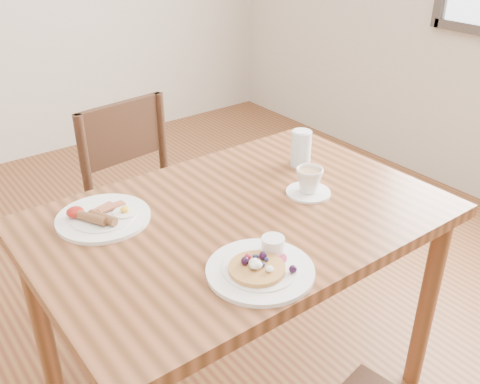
{
  "coord_description": "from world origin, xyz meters",
  "views": [
    {
      "loc": [
        -0.82,
        -1.08,
        1.56
      ],
      "look_at": [
        0.0,
        0.0,
        0.82
      ],
      "focal_mm": 40.0,
      "sensor_mm": 36.0,
      "label": 1
    }
  ],
  "objects_px": {
    "pancake_plate": "(261,267)",
    "breakfast_plate": "(102,217)",
    "water_glass": "(301,148)",
    "teacup_saucer": "(309,182)",
    "dining_table": "(240,241)",
    "chair_far": "(148,203)"
  },
  "relations": [
    {
      "from": "dining_table",
      "to": "pancake_plate",
      "type": "relative_size",
      "value": 4.44
    },
    {
      "from": "chair_far",
      "to": "breakfast_plate",
      "type": "height_order",
      "value": "chair_far"
    },
    {
      "from": "dining_table",
      "to": "water_glass",
      "type": "relative_size",
      "value": 9.67
    },
    {
      "from": "pancake_plate",
      "to": "breakfast_plate",
      "type": "height_order",
      "value": "pancake_plate"
    },
    {
      "from": "breakfast_plate",
      "to": "water_glass",
      "type": "bearing_deg",
      "value": -5.81
    },
    {
      "from": "chair_far",
      "to": "pancake_plate",
      "type": "distance_m",
      "value": 0.94
    },
    {
      "from": "teacup_saucer",
      "to": "water_glass",
      "type": "relative_size",
      "value": 1.13
    },
    {
      "from": "teacup_saucer",
      "to": "pancake_plate",
      "type": "bearing_deg",
      "value": -149.21
    },
    {
      "from": "dining_table",
      "to": "pancake_plate",
      "type": "distance_m",
      "value": 0.31
    },
    {
      "from": "chair_far",
      "to": "teacup_saucer",
      "type": "xyz_separation_m",
      "value": [
        0.23,
        -0.66,
        0.3
      ]
    },
    {
      "from": "water_glass",
      "to": "pancake_plate",
      "type": "bearing_deg",
      "value": -141.67
    },
    {
      "from": "water_glass",
      "to": "breakfast_plate",
      "type": "bearing_deg",
      "value": 174.19
    },
    {
      "from": "chair_far",
      "to": "water_glass",
      "type": "height_order",
      "value": "chair_far"
    },
    {
      "from": "pancake_plate",
      "to": "water_glass",
      "type": "height_order",
      "value": "water_glass"
    },
    {
      "from": "dining_table",
      "to": "breakfast_plate",
      "type": "height_order",
      "value": "breakfast_plate"
    },
    {
      "from": "teacup_saucer",
      "to": "water_glass",
      "type": "distance_m",
      "value": 0.21
    },
    {
      "from": "chair_far",
      "to": "pancake_plate",
      "type": "xyz_separation_m",
      "value": [
        -0.14,
        -0.88,
        0.27
      ]
    },
    {
      "from": "dining_table",
      "to": "teacup_saucer",
      "type": "distance_m",
      "value": 0.28
    },
    {
      "from": "water_glass",
      "to": "dining_table",
      "type": "bearing_deg",
      "value": -159.72
    },
    {
      "from": "dining_table",
      "to": "breakfast_plate",
      "type": "relative_size",
      "value": 4.44
    },
    {
      "from": "pancake_plate",
      "to": "breakfast_plate",
      "type": "distance_m",
      "value": 0.51
    },
    {
      "from": "teacup_saucer",
      "to": "breakfast_plate",
      "type": "bearing_deg",
      "value": 157.5
    }
  ]
}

